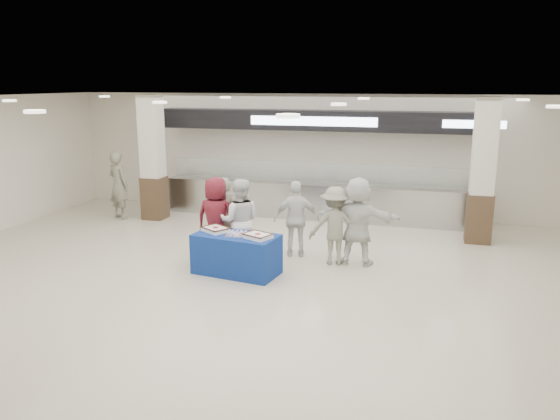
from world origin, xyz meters
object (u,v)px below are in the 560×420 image
(sheet_cake_left, at_px, (216,229))
(sheet_cake_right, at_px, (258,235))
(soldier_bg, at_px, (119,185))
(civilian_white, at_px, (358,221))
(civilian_maroon, at_px, (216,219))
(chef_short, at_px, (297,219))
(soldier_b, at_px, (335,226))
(display_table, at_px, (236,254))
(cupcake_tray, at_px, (237,234))
(chef_tall, at_px, (240,221))
(soldier_a, at_px, (224,217))

(sheet_cake_left, relative_size, sheet_cake_right, 1.02)
(sheet_cake_left, distance_m, soldier_bg, 5.02)
(sheet_cake_left, distance_m, civilian_white, 2.74)
(civilian_maroon, relative_size, chef_short, 1.08)
(civilian_maroon, distance_m, civilian_white, 2.79)
(civilian_maroon, xyz_separation_m, soldier_b, (2.32, 0.38, -0.07))
(civilian_maroon, distance_m, soldier_b, 2.35)
(display_table, relative_size, sheet_cake_left, 2.64)
(display_table, xyz_separation_m, cupcake_tray, (0.04, -0.05, 0.41))
(cupcake_tray, distance_m, soldier_b, 1.95)
(sheet_cake_right, bearing_deg, civilian_white, 37.26)
(display_table, distance_m, soldier_b, 2.00)
(sheet_cake_right, height_order, soldier_bg, soldier_bg)
(display_table, relative_size, chef_tall, 0.92)
(cupcake_tray, relative_size, soldier_b, 0.28)
(sheet_cake_right, distance_m, cupcake_tray, 0.41)
(sheet_cake_left, relative_size, soldier_bg, 0.33)
(display_table, distance_m, civilian_white, 2.43)
(sheet_cake_left, bearing_deg, soldier_a, 101.22)
(civilian_white, relative_size, soldier_bg, 0.99)
(soldier_a, distance_m, chef_short, 1.49)
(cupcake_tray, xyz_separation_m, chef_tall, (-0.21, 0.71, 0.06))
(cupcake_tray, distance_m, chef_short, 1.57)
(display_table, relative_size, civilian_white, 0.89)
(display_table, height_order, soldier_a, soldier_a)
(sheet_cake_left, distance_m, cupcake_tray, 0.52)
(display_table, xyz_separation_m, civilian_maroon, (-0.66, 0.67, 0.47))
(soldier_b, bearing_deg, display_table, 16.96)
(sheet_cake_right, bearing_deg, civilian_maroon, 145.35)
(civilian_maroon, bearing_deg, chef_short, -155.41)
(chef_tall, distance_m, chef_short, 1.19)
(display_table, relative_size, chef_short, 0.99)
(civilian_white, bearing_deg, cupcake_tray, 29.93)
(soldier_bg, bearing_deg, civilian_maroon, 167.65)
(civilian_maroon, height_order, civilian_white, civilian_white)
(chef_tall, bearing_deg, sheet_cake_right, 115.21)
(cupcake_tray, relative_size, soldier_a, 0.26)
(soldier_a, bearing_deg, civilian_maroon, 65.53)
(display_table, xyz_separation_m, chef_tall, (-0.16, 0.66, 0.46))
(soldier_a, bearing_deg, sheet_cake_left, 84.53)
(chef_short, bearing_deg, soldier_a, -2.19)
(chef_tall, bearing_deg, soldier_a, -48.06)
(display_table, bearing_deg, sheet_cake_right, -3.74)
(civilian_white, xyz_separation_m, soldier_bg, (-6.50, 2.04, 0.01))
(civilian_white, bearing_deg, chef_tall, 11.78)
(soldier_a, distance_m, soldier_bg, 4.39)
(soldier_a, distance_m, chef_tall, 0.56)
(sheet_cake_right, xyz_separation_m, chef_short, (0.37, 1.42, -0.01))
(sheet_cake_left, bearing_deg, chef_short, 43.67)
(cupcake_tray, xyz_separation_m, soldier_a, (-0.67, 1.02, 0.03))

